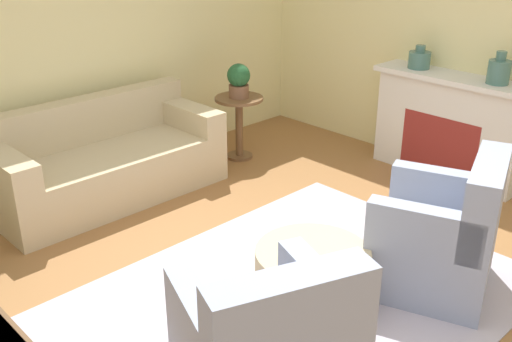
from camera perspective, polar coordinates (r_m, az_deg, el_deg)
ground_plane at (r=4.20m, az=3.83°, el=-12.21°), size 16.00×16.00×0.00m
wall_back at (r=5.89m, az=-17.95°, el=12.17°), size 9.78×0.12×2.80m
rug at (r=4.19m, az=3.84°, el=-12.15°), size 3.14×2.32×0.01m
couch at (r=5.67m, az=-14.12°, el=0.79°), size 2.10×0.90×0.87m
armchair_right at (r=4.32m, az=17.29°, el=-6.17°), size 1.02×1.01×0.98m
ottoman_table at (r=4.03m, az=5.38°, el=-9.29°), size 0.76×0.76×0.40m
side_table at (r=6.33m, az=-1.62°, el=5.14°), size 0.51×0.51×0.67m
fireplace at (r=6.17m, az=17.99°, el=4.30°), size 0.44×1.57×1.02m
vase_mantel_near at (r=6.20m, az=15.30°, el=10.23°), size 0.21×0.21×0.23m
vase_mantel_far at (r=5.83m, az=22.13°, el=8.82°), size 0.20×0.20×0.29m
potted_plant_on_side_table at (r=6.21m, az=-1.66°, el=8.66°), size 0.24×0.24×0.35m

